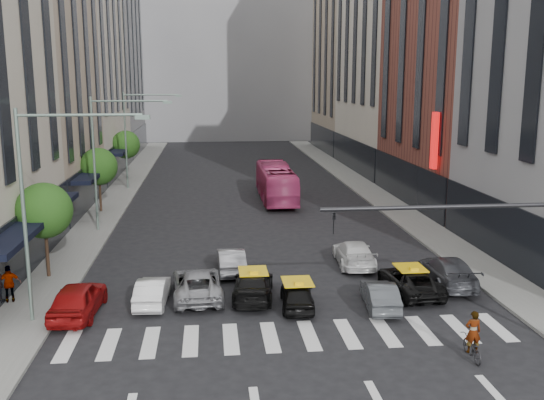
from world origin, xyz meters
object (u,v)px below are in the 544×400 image
object	(u,v)px
taxi_center	(297,295)
taxi_left	(253,285)
pedestrian_far	(9,284)
streetlamp_near	(46,187)
car_white_front	(152,291)
bus	(276,183)
streetlamp_far	(136,127)
streetlamp_mid	(108,146)
car_red	(78,299)
motorcycle	(472,348)

from	to	relation	value
taxi_center	taxi_left	bearing A→B (deg)	-32.45
pedestrian_far	streetlamp_near	bearing A→B (deg)	120.86
car_white_front	bus	size ratio (longest dim) A/B	0.34
streetlamp_near	streetlamp_far	xyz separation A→B (m)	(0.00, 32.00, 0.00)
streetlamp_near	taxi_center	world-z (taller)	streetlamp_near
streetlamp_mid	taxi_center	xyz separation A→B (m)	(10.60, -15.44, -5.29)
taxi_left	bus	world-z (taller)	bus
car_red	pedestrian_far	size ratio (longest dim) A/B	2.58
taxi_left	pedestrian_far	xyz separation A→B (m)	(-11.25, 0.31, 0.36)
streetlamp_far	taxi_left	size ratio (longest dim) A/B	1.96
car_white_front	taxi_left	size ratio (longest dim) A/B	0.83
streetlamp_mid	taxi_left	world-z (taller)	streetlamp_mid
taxi_left	car_white_front	bearing A→B (deg)	9.24
streetlamp_far	motorcycle	bearing A→B (deg)	-66.28
car_white_front	taxi_center	bearing A→B (deg)	172.65
streetlamp_mid	car_red	xyz separation A→B (m)	(0.84, -15.32, -5.13)
streetlamp_near	streetlamp_far	size ratio (longest dim) A/B	1.00
streetlamp_mid	streetlamp_far	bearing A→B (deg)	90.00
bus	streetlamp_far	bearing A→B (deg)	-27.34
taxi_left	pedestrian_far	distance (m)	11.26
streetlamp_near	streetlamp_mid	xyz separation A→B (m)	(0.00, 16.00, 0.00)
pedestrian_far	bus	bearing A→B (deg)	-139.82
motorcycle	pedestrian_far	bearing A→B (deg)	-18.92
bus	taxi_left	bearing A→B (deg)	81.20
pedestrian_far	car_red	bearing A→B (deg)	137.40
car_white_front	streetlamp_near	bearing A→B (deg)	26.47
pedestrian_far	streetlamp_mid	bearing A→B (deg)	-117.60
car_red	motorcycle	bearing A→B (deg)	162.85
bus	streetlamp_mid	bearing A→B (deg)	37.72
streetlamp_far	taxi_center	size ratio (longest dim) A/B	2.49
streetlamp_mid	motorcycle	xyz separation A→B (m)	(16.35, -21.21, -5.46)
streetlamp_near	streetlamp_far	bearing A→B (deg)	90.00
taxi_left	pedestrian_far	bearing A→B (deg)	4.60
streetlamp_near	motorcycle	xyz separation A→B (m)	(16.35, -5.21, -5.46)
car_red	car_white_front	distance (m)	3.32
taxi_center	streetlamp_mid	bearing A→B (deg)	-51.10
streetlamp_far	taxi_left	bearing A→B (deg)	-73.85
streetlamp_near	car_white_front	bearing A→B (deg)	23.69
streetlamp_mid	bus	distance (m)	16.25
taxi_left	bus	size ratio (longest dim) A/B	0.42
streetlamp_near	car_red	xyz separation A→B (m)	(0.84, 0.68, -5.13)
car_white_front	pedestrian_far	size ratio (longest dim) A/B	2.17
streetlamp_near	car_white_front	xyz separation A→B (m)	(3.98, 1.75, -5.28)
pedestrian_far	taxi_center	bearing A→B (deg)	155.42
taxi_center	motorcycle	xyz separation A→B (m)	(5.75, -5.78, -0.17)
car_red	taxi_left	xyz separation A→B (m)	(7.85, 1.31, -0.11)
taxi_left	taxi_center	bearing A→B (deg)	149.33
streetlamp_near	pedestrian_far	distance (m)	5.97
streetlamp_mid	streetlamp_near	bearing A→B (deg)	-90.00
streetlamp_mid	car_white_front	size ratio (longest dim) A/B	2.36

